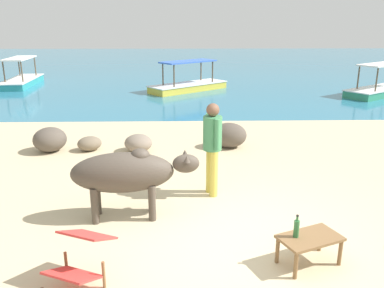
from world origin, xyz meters
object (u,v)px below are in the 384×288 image
Objects in this scene: deck_chair_far at (80,256)px; boat_yellow at (188,84)px; cow at (126,173)px; bottle at (296,228)px; low_bench_table at (310,241)px; person_standing at (212,142)px; boat_teal at (22,80)px; boat_green at (380,88)px.

boat_yellow is at bearing -162.69° from deck_chair_far.
bottle is at bearing -35.82° from cow.
deck_chair_far is (-2.72, -0.36, 0.06)m from low_bench_table.
person_standing reaches higher than deck_chair_far.
low_bench_table is 13.20m from boat_yellow.
bottle is 0.08× the size of boat_yellow.
boat_teal reaches higher than bottle.
boat_yellow is at bearing 72.82° from low_bench_table.
person_standing is 0.43× the size of boat_teal.
low_bench_table is 0.25m from bottle.
person_standing is (1.36, 0.82, 0.22)m from cow.
boat_teal reaches higher than low_bench_table.
bottle is at bearing 95.47° from person_standing.
bottle is (2.23, -1.33, -0.23)m from cow.
cow is at bearing 149.30° from bottle.
deck_chair_far is 3.06m from person_standing.
boat_green is at bearing -145.01° from person_standing.
boat_green reaches higher than deck_chair_far.
deck_chair_far is at bearing -161.34° from boat_teal.
person_standing is at bearing -163.50° from boat_green.
person_standing is at bearing 93.41° from low_bench_table.
bottle is at bearing -154.99° from boat_green.
person_standing reaches higher than bottle.
boat_green is at bearing -105.02° from boat_teal.
boat_teal is (-6.42, 15.19, -0.13)m from deck_chair_far.
low_bench_table is 0.54× the size of person_standing.
boat_green reaches higher than cow.
cow is 1.75m from deck_chair_far.
bottle is 13.18m from boat_yellow.
boat_teal is at bearing -51.12° from boat_yellow.
low_bench_table is 13.55m from boat_green.
boat_yellow is at bearing -105.54° from person_standing.
boat_green is 0.98× the size of boat_teal.
boat_teal is (-15.73, 3.00, 0.00)m from boat_green.
person_standing is (-1.06, 2.15, 0.63)m from low_bench_table.
boat_teal is at bearing 121.14° from bottle.
person_standing is at bearing 112.21° from bottle.
bottle is at bearing -153.10° from boat_teal.
person_standing is 0.45× the size of boat_yellow.
boat_green is at bearing 38.13° from low_bench_table.
boat_teal reaches higher than deck_chair_far.
boat_green is (9.00, 10.51, -0.48)m from cow.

